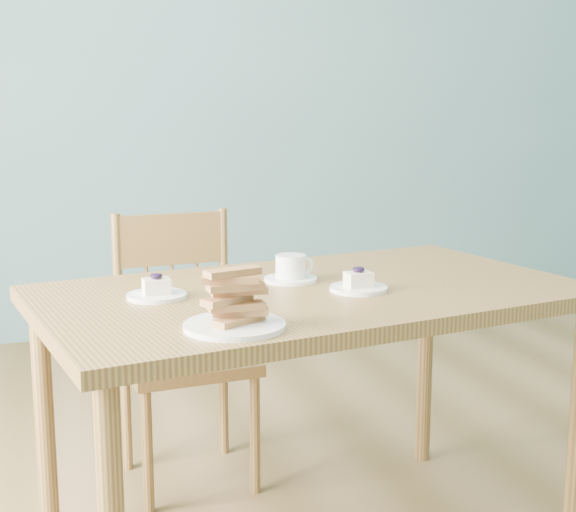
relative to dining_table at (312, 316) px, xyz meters
The scene contains 7 objects.
room 0.76m from the dining_table, 46.23° to the right, with size 5.01×5.01×2.71m.
dining_table is the anchor object (origin of this frame).
dining_chair 0.63m from the dining_table, 113.95° to the left, with size 0.42×0.40×0.85m.
cheesecake_plate_near 0.15m from the dining_table, 30.56° to the right, with size 0.14×0.14×0.06m.
cheesecake_plate_far 0.40m from the dining_table, behind, with size 0.14×0.14×0.06m.
coffee_cup 0.14m from the dining_table, 104.66° to the left, with size 0.14×0.14×0.07m.
biscotti_plate 0.43m from the dining_table, 131.43° to the right, with size 0.21×0.21×0.13m.
Camera 1 is at (-0.85, -1.66, 1.17)m, focal length 50.00 mm.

